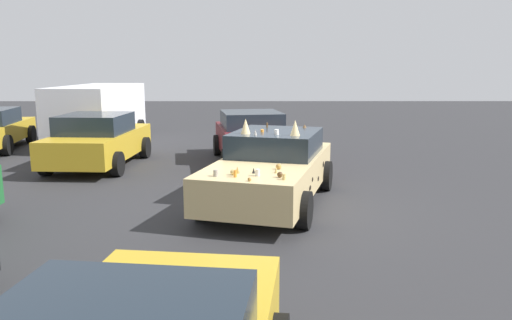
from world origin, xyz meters
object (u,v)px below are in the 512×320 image
object	(u,v)px
parked_sedan_near_left	(253,137)
parked_sedan_far_right	(98,140)
parked_van_near_right	(99,111)
art_car_decorated	(272,168)

from	to	relation	value
parked_sedan_near_left	parked_sedan_far_right	xyz separation A→B (m)	(-0.65, 4.29, 0.01)
parked_van_near_right	parked_sedan_near_left	size ratio (longest dim) A/B	1.16
art_car_decorated	parked_sedan_near_left	xyz separation A→B (m)	(4.38, 0.40, 0.00)
art_car_decorated	parked_sedan_far_right	xyz separation A→B (m)	(3.73, 4.69, 0.01)
art_car_decorated	parked_van_near_right	xyz separation A→B (m)	(7.78, 5.91, 0.45)
art_car_decorated	parked_van_near_right	bearing A→B (deg)	-127.05
art_car_decorated	parked_sedan_near_left	distance (m)	4.40
parked_sedan_near_left	parked_sedan_far_right	size ratio (longest dim) A/B	1.07
art_car_decorated	parked_sedan_far_right	size ratio (longest dim) A/B	1.14
parked_van_near_right	parked_sedan_near_left	bearing A→B (deg)	-119.94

